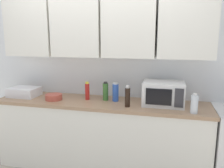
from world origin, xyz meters
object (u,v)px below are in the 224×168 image
(bottle_blue_cleaner, at_px, (116,92))
(bowl_ceramic_small, at_px, (54,97))
(microwave, at_px, (163,93))
(bottle_soy_dark, at_px, (128,97))
(dish_rack, at_px, (24,92))
(bottle_red_sauce, at_px, (87,91))
(bottle_clear_tall, at_px, (194,104))
(bottle_green_oil, at_px, (106,91))

(bottle_blue_cleaner, height_order, bowl_ceramic_small, bottle_blue_cleaner)
(microwave, xyz_separation_m, bowl_ceramic_small, (-1.39, -0.10, -0.10))
(bottle_soy_dark, xyz_separation_m, bowl_ceramic_small, (-0.98, 0.08, -0.08))
(dish_rack, distance_m, bottle_red_sauce, 0.90)
(bottle_clear_tall, distance_m, bottle_green_oil, 1.09)
(microwave, relative_size, bottle_clear_tall, 2.23)
(bottle_soy_dark, bearing_deg, bottle_red_sauce, 161.06)
(bottle_red_sauce, xyz_separation_m, bottle_green_oil, (0.24, 0.02, 0.00))
(bowl_ceramic_small, bearing_deg, bottle_clear_tall, -4.67)
(microwave, relative_size, bowl_ceramic_small, 2.23)
(dish_rack, relative_size, bottle_soy_dark, 1.51)
(bottle_soy_dark, distance_m, bottle_green_oil, 0.39)
(dish_rack, relative_size, bottle_red_sauce, 1.62)
(dish_rack, height_order, bottle_soy_dark, bottle_soy_dark)
(bowl_ceramic_small, bearing_deg, microwave, 4.33)
(dish_rack, relative_size, bottle_clear_tall, 1.76)
(dish_rack, distance_m, bottle_soy_dark, 1.47)
(bottle_red_sauce, height_order, bottle_green_oil, bottle_green_oil)
(bottle_green_oil, height_order, bowl_ceramic_small, bottle_green_oil)
(bottle_green_oil, bearing_deg, bowl_ceramic_small, -168.03)
(bowl_ceramic_small, bearing_deg, bottle_red_sauce, 15.36)
(dish_rack, bearing_deg, bottle_clear_tall, -5.55)
(dish_rack, distance_m, bottle_clear_tall, 2.21)
(bottle_red_sauce, height_order, bottle_clear_tall, bottle_red_sauce)
(microwave, relative_size, bottle_green_oil, 2.01)
(bottle_blue_cleaner, distance_m, bowl_ceramic_small, 0.81)
(bottle_red_sauce, bearing_deg, dish_rack, -177.29)
(dish_rack, distance_m, bottle_blue_cleaner, 1.28)
(microwave, xyz_separation_m, dish_rack, (-1.87, -0.03, -0.08))
(dish_rack, xyz_separation_m, bottle_clear_tall, (2.20, -0.21, 0.04))
(bottle_soy_dark, bearing_deg, bowl_ceramic_small, 175.49)
(dish_rack, height_order, bottle_red_sauce, bottle_red_sauce)
(bottle_soy_dark, distance_m, bowl_ceramic_small, 0.99)
(dish_rack, height_order, bowl_ceramic_small, dish_rack)
(dish_rack, xyz_separation_m, bottle_green_oil, (1.14, 0.07, 0.06))
(dish_rack, xyz_separation_m, bottle_soy_dark, (1.46, -0.15, 0.06))
(bowl_ceramic_small, bearing_deg, bottle_soy_dark, -4.51)
(bottle_red_sauce, relative_size, bowl_ceramic_small, 1.09)
(bottle_red_sauce, height_order, bottle_blue_cleaner, bottle_blue_cleaner)
(bottle_clear_tall, relative_size, bottle_blue_cleaner, 0.91)
(bottle_green_oil, bearing_deg, bottle_blue_cleaner, -4.49)
(bottle_clear_tall, bearing_deg, dish_rack, 174.45)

